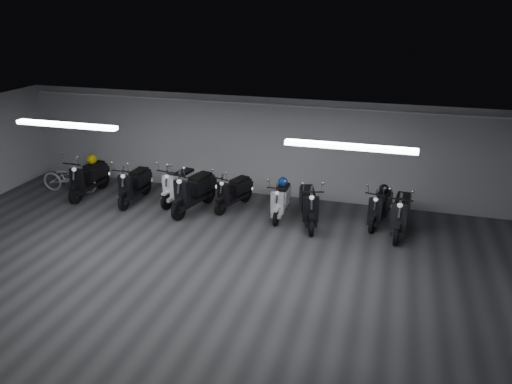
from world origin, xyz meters
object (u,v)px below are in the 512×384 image
(scooter_1, at_px, (134,179))
(bicycle, at_px, (69,175))
(scooter_2, at_px, (178,179))
(helmet_2, at_px, (92,159))
(scooter_5, at_px, (233,187))
(scooter_3, at_px, (193,185))
(scooter_0, at_px, (88,172))
(helmet_0, at_px, (283,182))
(scooter_8, at_px, (380,202))
(scooter_7, at_px, (309,199))
(helmet_1, at_px, (384,189))
(scooter_9, at_px, (401,207))
(scooter_6, at_px, (281,195))

(scooter_1, relative_size, bicycle, 1.08)
(scooter_2, relative_size, helmet_2, 6.17)
(scooter_5, bearing_deg, scooter_2, -161.70)
(scooter_3, distance_m, bicycle, 4.01)
(scooter_0, relative_size, helmet_0, 7.52)
(scooter_8, height_order, bicycle, scooter_8)
(scooter_2, distance_m, scooter_5, 1.59)
(scooter_0, height_order, scooter_5, scooter_0)
(scooter_1, distance_m, scooter_7, 4.87)
(scooter_7, distance_m, helmet_1, 1.89)
(scooter_2, height_order, scooter_9, scooter_9)
(scooter_9, relative_size, helmet_1, 7.83)
(scooter_2, bearing_deg, scooter_1, -154.06)
(scooter_3, distance_m, helmet_1, 4.85)
(scooter_2, xyz_separation_m, bicycle, (-3.35, -0.21, -0.11))
(helmet_0, height_order, helmet_1, helmet_0)
(scooter_5, distance_m, helmet_2, 4.25)
(scooter_8, relative_size, helmet_1, 6.98)
(scooter_2, xyz_separation_m, scooter_6, (2.94, -0.22, -0.05))
(scooter_0, bearing_deg, scooter_9, 1.66)
(scooter_0, bearing_deg, scooter_7, 0.55)
(scooter_0, relative_size, helmet_1, 7.95)
(scooter_2, xyz_separation_m, scooter_3, (0.65, -0.49, 0.08))
(scooter_1, height_order, helmet_1, scooter_1)
(scooter_3, xyz_separation_m, scooter_7, (3.05, -0.00, -0.06))
(scooter_7, height_order, bicycle, scooter_7)
(scooter_1, xyz_separation_m, helmet_2, (-1.47, 0.32, 0.34))
(scooter_3, relative_size, scooter_6, 1.21)
(helmet_1, bearing_deg, scooter_9, -54.22)
(scooter_6, xyz_separation_m, helmet_2, (-5.58, 0.19, 0.40))
(scooter_7, bearing_deg, helmet_0, 130.62)
(scooter_6, distance_m, helmet_1, 2.56)
(scooter_5, distance_m, scooter_8, 3.81)
(scooter_6, bearing_deg, scooter_2, 174.04)
(scooter_1, height_order, scooter_9, scooter_9)
(scooter_6, distance_m, helmet_2, 5.59)
(helmet_1, relative_size, helmet_2, 0.83)
(scooter_1, relative_size, scooter_9, 0.98)
(scooter_7, distance_m, scooter_8, 1.76)
(scooter_5, relative_size, helmet_0, 6.65)
(scooter_3, bearing_deg, helmet_0, 25.50)
(helmet_1, bearing_deg, helmet_0, -175.26)
(scooter_1, distance_m, scooter_9, 7.05)
(scooter_3, distance_m, scooter_9, 5.24)
(scooter_0, distance_m, scooter_3, 3.31)
(scooter_3, height_order, helmet_2, scooter_3)
(scooter_2, bearing_deg, scooter_3, -27.28)
(bicycle, relative_size, helmet_2, 5.86)
(scooter_0, xyz_separation_m, scooter_8, (8.05, 0.28, -0.09))
(scooter_9, bearing_deg, helmet_2, -177.30)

